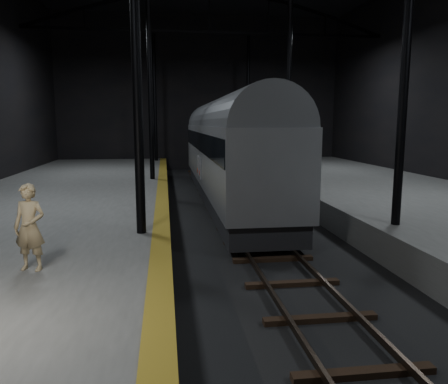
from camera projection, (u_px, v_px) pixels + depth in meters
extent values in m
plane|color=black|center=(248.00, 229.00, 16.82)|extent=(44.00, 44.00, 0.00)
cube|color=#535351|center=(44.00, 222.00, 15.75)|extent=(9.00, 43.80, 1.00)
cube|color=#535351|center=(429.00, 211.00, 17.74)|extent=(9.00, 43.80, 1.00)
cube|color=olive|center=(162.00, 206.00, 16.23)|extent=(0.50, 43.80, 0.01)
cube|color=#3F3328|center=(229.00, 225.00, 16.70)|extent=(0.08, 43.00, 0.14)
cube|color=#3F3328|center=(266.00, 224.00, 16.89)|extent=(0.08, 43.00, 0.14)
cube|color=black|center=(248.00, 227.00, 16.81)|extent=(2.40, 42.00, 0.12)
cylinder|color=black|center=(136.00, 48.00, 11.46)|extent=(0.26, 0.26, 10.00)
cylinder|color=black|center=(406.00, 54.00, 12.47)|extent=(0.26, 0.26, 10.00)
cylinder|color=black|center=(150.00, 86.00, 23.21)|extent=(0.26, 0.26, 10.00)
cylinder|color=black|center=(289.00, 87.00, 24.22)|extent=(0.26, 0.26, 10.00)
cylinder|color=black|center=(155.00, 98.00, 34.95)|extent=(0.26, 0.26, 10.00)
cylinder|color=black|center=(248.00, 99.00, 35.96)|extent=(0.26, 0.26, 10.00)
cube|color=black|center=(209.00, 32.00, 28.96)|extent=(23.60, 0.15, 0.18)
cube|color=#A5A8AD|center=(227.00, 155.00, 22.01)|extent=(2.81, 19.35, 2.90)
cube|color=black|center=(227.00, 190.00, 22.30)|extent=(2.56, 18.96, 0.82)
cube|color=black|center=(227.00, 141.00, 21.91)|extent=(2.86, 19.06, 0.87)
cylinder|color=slate|center=(227.00, 125.00, 21.78)|extent=(2.75, 19.16, 2.75)
cube|color=black|center=(253.00, 228.00, 15.73)|extent=(1.74, 2.13, 0.34)
cube|color=black|center=(212.00, 180.00, 28.98)|extent=(1.74, 2.13, 0.34)
cube|color=silver|center=(200.00, 168.00, 20.97)|extent=(0.04, 0.73, 1.02)
cube|color=silver|center=(198.00, 166.00, 22.10)|extent=(0.04, 0.73, 1.02)
cylinder|color=#B42B16|center=(200.00, 173.00, 21.17)|extent=(0.03, 0.25, 0.25)
cylinder|color=#B42B16|center=(198.00, 170.00, 22.31)|extent=(0.03, 0.25, 0.25)
imported|color=tan|center=(30.00, 227.00, 9.02)|extent=(0.75, 0.59, 1.82)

